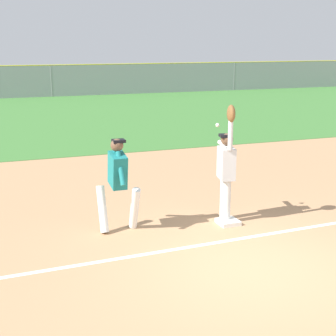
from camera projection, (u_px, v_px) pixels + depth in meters
name	position (u px, v px, depth m)	size (l,w,h in m)	color
ground_plane	(254.00, 268.00, 7.65)	(76.84, 76.84, 0.00)	tan
outfield_grass	(74.00, 115.00, 23.25)	(50.43, 17.16, 0.01)	#3D7533
chalk_foul_line	(11.00, 276.00, 7.38)	(12.00, 0.10, 0.01)	white
first_base	(228.00, 222.00, 9.48)	(0.38, 0.38, 0.08)	white
fielder	(226.00, 165.00, 9.37)	(0.34, 0.90, 2.28)	silver
runner	(118.00, 178.00, 8.92)	(0.71, 0.84, 1.72)	white
baseball	(218.00, 125.00, 9.41)	(0.07, 0.07, 0.07)	white
outfield_fence	(51.00, 81.00, 30.85)	(50.51, 0.08, 1.97)	#93999E
parked_car_white	(30.00, 83.00, 32.87)	(4.54, 2.39, 1.25)	white
parked_car_black	(112.00, 81.00, 34.57)	(4.57, 2.46, 1.25)	black
parked_car_blue	(199.00, 78.00, 37.29)	(4.49, 2.30, 1.25)	#23389E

